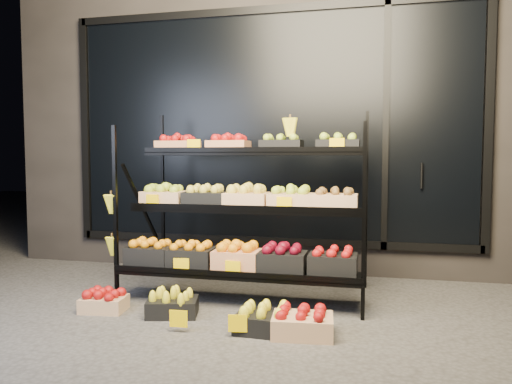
% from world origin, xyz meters
% --- Properties ---
extents(ground, '(24.00, 24.00, 0.00)m').
position_xyz_m(ground, '(0.00, 0.00, 0.00)').
color(ground, '#514F4C').
rests_on(ground, ground).
extents(building, '(6.00, 2.08, 3.50)m').
position_xyz_m(building, '(0.00, 2.59, 1.75)').
color(building, '#2D2826').
rests_on(building, ground).
extents(display_rack, '(2.18, 1.02, 1.70)m').
position_xyz_m(display_rack, '(-0.02, 0.60, 0.79)').
color(display_rack, black).
rests_on(display_rack, ground).
extents(tag_floor_a, '(0.13, 0.01, 0.12)m').
position_xyz_m(tag_floor_a, '(-0.23, -0.40, 0.06)').
color(tag_floor_a, '#F6C700').
rests_on(tag_floor_a, ground).
extents(tag_floor_b, '(0.13, 0.01, 0.12)m').
position_xyz_m(tag_floor_b, '(0.20, -0.40, 0.06)').
color(tag_floor_b, '#F6C700').
rests_on(tag_floor_b, ground).
extents(floor_crate_left, '(0.37, 0.29, 0.18)m').
position_xyz_m(floor_crate_left, '(-1.00, -0.08, 0.08)').
color(floor_crate_left, tan).
rests_on(floor_crate_left, ground).
extents(floor_crate_midleft, '(0.44, 0.37, 0.20)m').
position_xyz_m(floor_crate_midleft, '(-0.42, -0.05, 0.09)').
color(floor_crate_midleft, black).
rests_on(floor_crate_midleft, ground).
extents(floor_crate_midright, '(0.44, 0.35, 0.21)m').
position_xyz_m(floor_crate_midright, '(0.63, -0.26, 0.10)').
color(floor_crate_midright, tan).
rests_on(floor_crate_midright, ground).
extents(floor_crate_right, '(0.40, 0.31, 0.20)m').
position_xyz_m(floor_crate_right, '(0.35, -0.25, 0.09)').
color(floor_crate_right, black).
rests_on(floor_crate_right, ground).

